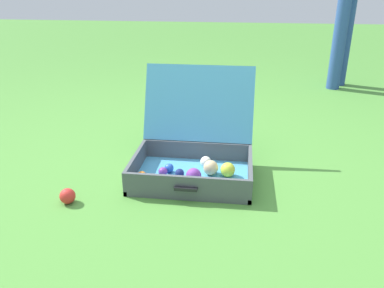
# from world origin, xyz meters

# --- Properties ---
(ground_plane) EXTENTS (16.00, 16.00, 0.00)m
(ground_plane) POSITION_xyz_m (0.00, 0.00, 0.00)
(ground_plane) COLOR #4C8C38
(open_suitcase) EXTENTS (0.62, 0.64, 0.53)m
(open_suitcase) POSITION_xyz_m (0.08, 0.07, 0.12)
(open_suitcase) COLOR #4799C6
(open_suitcase) RESTS_ON ground
(stray_ball_on_grass) EXTENTS (0.07, 0.07, 0.07)m
(stray_ball_on_grass) POSITION_xyz_m (-0.48, -0.32, 0.04)
(stray_ball_on_grass) COLOR red
(stray_ball_on_grass) RESTS_ON ground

